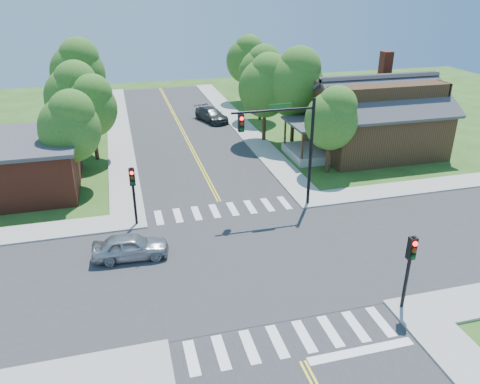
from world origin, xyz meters
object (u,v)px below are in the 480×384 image
object	(u,v)px
signal_pole_se	(410,260)
car_silver	(130,247)
house_ne	(375,114)
signal_pole_nw	(133,186)
car_dgrey	(211,115)
signal_mast_ne	(287,137)

from	to	relation	value
signal_pole_se	car_silver	bearing A→B (deg)	147.15
house_ne	car_silver	distance (m)	24.67
signal_pole_se	signal_pole_nw	xyz separation A→B (m)	(-11.20, 11.20, 0.00)
signal_pole_se	car_silver	distance (m)	14.08
car_silver	signal_pole_se	bearing A→B (deg)	-119.30
house_ne	car_silver	size ratio (longest dim) A/B	3.16
car_dgrey	car_silver	bearing A→B (deg)	-129.94
signal_pole_nw	car_silver	world-z (taller)	signal_pole_nw
signal_mast_ne	car_silver	distance (m)	11.45
signal_pole_se	signal_mast_ne	bearing A→B (deg)	98.56
signal_pole_nw	car_dgrey	distance (m)	23.29
signal_mast_ne	signal_pole_se	distance (m)	11.55
signal_pole_se	house_ne	world-z (taller)	house_ne
signal_pole_se	signal_pole_nw	size ratio (longest dim) A/B	1.00
car_silver	car_dgrey	xyz separation A→B (m)	(9.61, 24.99, -0.00)
signal_pole_se	car_dgrey	size ratio (longest dim) A/B	0.75
signal_pole_se	car_dgrey	xyz separation A→B (m)	(-2.10, 32.55, -1.98)
house_ne	car_silver	bearing A→B (deg)	-149.91
signal_mast_ne	house_ne	bearing A→B (deg)	37.68
signal_pole_nw	car_dgrey	bearing A→B (deg)	66.91
car_silver	signal_pole_nw	bearing A→B (deg)	-4.47
house_ne	car_dgrey	bearing A→B (deg)	132.45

